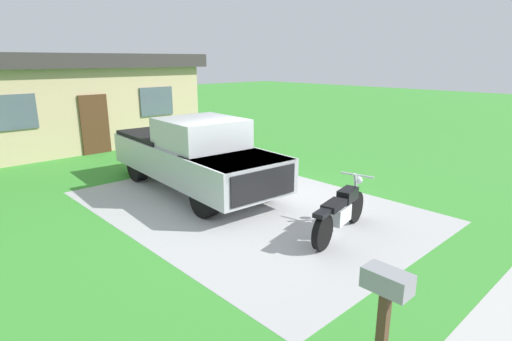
{
  "coord_description": "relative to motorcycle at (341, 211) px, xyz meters",
  "views": [
    {
      "loc": [
        -5.91,
        -6.58,
        3.29
      ],
      "look_at": [
        0.04,
        -0.25,
        0.9
      ],
      "focal_mm": 28.38,
      "sensor_mm": 36.0,
      "label": 1
    }
  ],
  "objects": [
    {
      "name": "motorcycle",
      "position": [
        0.0,
        0.0,
        0.0
      ],
      "size": [
        2.18,
        0.83,
        1.09
      ],
      "color": "black",
      "rests_on": "ground"
    },
    {
      "name": "pickup_truck",
      "position": [
        -0.41,
        4.33,
        0.48
      ],
      "size": [
        2.39,
        5.75,
        1.9
      ],
      "color": "black",
      "rests_on": "ground"
    },
    {
      "name": "mailbox",
      "position": [
        -2.75,
        -2.46,
        0.51
      ],
      "size": [
        0.26,
        0.48,
        1.26
      ],
      "color": "#4C3823",
      "rests_on": "ground"
    },
    {
      "name": "neighbor_house",
      "position": [
        -0.56,
        12.71,
        1.32
      ],
      "size": [
        9.6,
        5.6,
        3.5
      ],
      "color": "tan",
      "rests_on": "ground"
    },
    {
      "name": "driveway_pad",
      "position": [
        -0.27,
        2.39,
        -0.47
      ],
      "size": [
        5.56,
        7.87,
        0.01
      ],
      "primitive_type": "cube",
      "color": "#AFAFAF",
      "rests_on": "ground"
    },
    {
      "name": "ground_plane",
      "position": [
        -0.27,
        2.39,
        -0.47
      ],
      "size": [
        80.0,
        80.0,
        0.0
      ],
      "primitive_type": "plane",
      "color": "green"
    }
  ]
}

